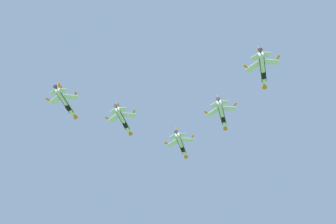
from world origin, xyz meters
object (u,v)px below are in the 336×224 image
fighter_jet_left_wing (123,120)px  fighter_jet_right_outer (262,69)px  fighter_jet_right_wing (222,114)px  fighter_jet_lead (181,145)px  fighter_jet_left_outer (66,102)px

fighter_jet_left_wing → fighter_jet_right_outer: 49.23m
fighter_jet_left_wing → fighter_jet_right_wing: (28.37, -16.21, -2.27)m
fighter_jet_lead → fighter_jet_left_wing: bearing=-138.9°
fighter_jet_lead → fighter_jet_left_outer: size_ratio=1.00×
fighter_jet_left_wing → fighter_jet_left_outer: 19.76m
fighter_jet_lead → fighter_jet_right_outer: (9.54, -41.18, 1.51)m
fighter_jet_lead → fighter_jet_left_outer: bearing=-139.2°
fighter_jet_left_wing → fighter_jet_lead: bearing=41.1°
fighter_jet_left_wing → fighter_jet_right_wing: bearing=3.2°
fighter_jet_right_outer → fighter_jet_lead: bearing=136.0°
fighter_jet_right_wing → fighter_jet_left_outer: (-47.95, 13.61, 2.61)m
fighter_jet_lead → fighter_jet_right_outer: bearing=-44.0°
fighter_jet_lead → fighter_jet_left_wing: 22.10m
fighter_jet_lead → fighter_jet_right_wing: fighter_jet_right_wing is taller
fighter_jet_right_outer → fighter_jet_left_outer: bearing=178.0°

